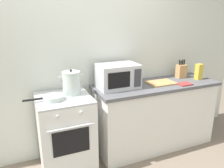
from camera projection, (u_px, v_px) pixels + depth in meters
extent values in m
cube|color=silver|center=(105.00, 58.00, 2.95)|extent=(4.40, 0.10, 2.50)
cube|color=white|center=(155.00, 116.00, 3.11)|extent=(1.64, 0.56, 0.88)
cube|color=#59595E|center=(157.00, 85.00, 2.97)|extent=(1.70, 0.60, 0.04)
cube|color=white|center=(66.00, 134.00, 2.62)|extent=(0.60, 0.60, 0.90)
cube|color=#B7B7BC|center=(63.00, 98.00, 2.49)|extent=(0.60, 0.60, 0.02)
cube|color=black|center=(71.00, 142.00, 2.33)|extent=(0.39, 0.01, 0.28)
cylinder|color=silver|center=(71.00, 128.00, 2.26)|extent=(0.48, 0.02, 0.02)
cylinder|color=silver|center=(58.00, 117.00, 2.19)|extent=(0.04, 0.02, 0.04)
cylinder|color=silver|center=(82.00, 113.00, 2.28)|extent=(0.04, 0.02, 0.04)
cylinder|color=silver|center=(71.00, 83.00, 2.54)|extent=(0.20, 0.20, 0.25)
cylinder|color=silver|center=(71.00, 72.00, 2.50)|extent=(0.21, 0.21, 0.01)
sphere|color=black|center=(71.00, 70.00, 2.49)|extent=(0.03, 0.03, 0.03)
cylinder|color=silver|center=(60.00, 77.00, 2.47)|extent=(0.05, 0.01, 0.01)
cylinder|color=silver|center=(81.00, 75.00, 2.56)|extent=(0.05, 0.01, 0.01)
cylinder|color=silver|center=(53.00, 98.00, 2.39)|extent=(0.22, 0.22, 0.05)
cylinder|color=black|center=(33.00, 100.00, 2.31)|extent=(0.20, 0.02, 0.02)
cube|color=silver|center=(117.00, 76.00, 2.77)|extent=(0.50, 0.36, 0.30)
cube|color=black|center=(119.00, 80.00, 2.59)|extent=(0.28, 0.01, 0.19)
cube|color=#38383D|center=(138.00, 78.00, 2.68)|extent=(0.09, 0.01, 0.22)
cube|color=tan|center=(161.00, 83.00, 2.97)|extent=(0.36, 0.26, 0.02)
cube|color=tan|center=(181.00, 71.00, 3.23)|extent=(0.13, 0.10, 0.19)
cylinder|color=black|center=(180.00, 62.00, 3.17)|extent=(0.02, 0.02, 0.07)
cylinder|color=black|center=(181.00, 63.00, 3.19)|extent=(0.02, 0.02, 0.06)
cylinder|color=black|center=(183.00, 62.00, 3.19)|extent=(0.02, 0.02, 0.08)
cylinder|color=black|center=(184.00, 62.00, 3.20)|extent=(0.02, 0.02, 0.07)
cube|color=gold|center=(199.00, 72.00, 3.14)|extent=(0.08, 0.08, 0.22)
cube|color=#993333|center=(185.00, 84.00, 2.92)|extent=(0.18, 0.14, 0.02)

